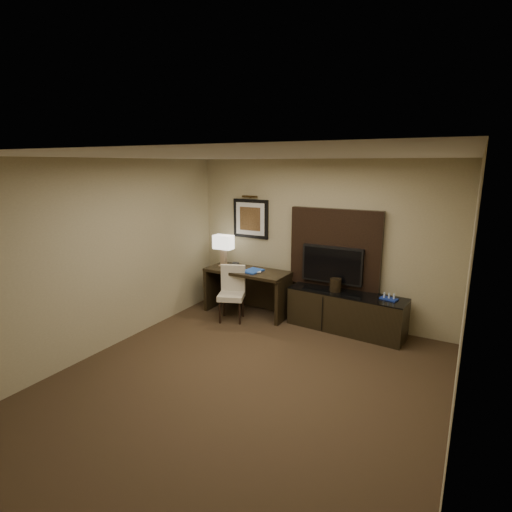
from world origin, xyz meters
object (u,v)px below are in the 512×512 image
Objects in this scene: credenza at (346,312)px; tv at (332,265)px; desk_chair at (231,296)px; minibar_tray at (389,297)px; desk_phone at (233,266)px; ice_bucket at (335,285)px; table_lamp at (224,250)px; desk at (247,292)px.

credenza is 1.84× the size of tv.
minibar_tray is (2.48, 0.50, 0.24)m from desk_chair.
desk_phone is (-2.03, -0.12, 0.53)m from credenza.
desk_chair is (-1.83, -0.51, 0.12)m from credenza.
ice_bucket is at bearing 179.99° from minibar_tray.
tv is at bearing 126.57° from ice_bucket.
credenza is 3.08× the size of table_lamp.
desk is at bearing -177.12° from ice_bucket.
desk is 1.69× the size of desk_chair.
credenza is 2.42m from table_lamp.
table_lamp is at bearing 143.66° from desk_phone.
tv is at bearing 5.67° from table_lamp.
desk_phone is at bearing -176.35° from ice_bucket.
table_lamp is 2.90× the size of ice_bucket.
desk_phone is (-0.20, 0.39, 0.41)m from desk_chair.
desk_chair is at bearing -168.51° from minibar_tray.
desk_phone is (-1.73, -0.28, -0.17)m from tv.
desk_chair reaches higher than credenza.
credenza is 0.78m from tv.
desk_phone is (-0.27, -0.04, 0.45)m from desk.
desk_chair is at bearing -45.91° from table_lamp.
ice_bucket is 0.83m from minibar_tray.
tv reaches higher than desk.
desk_chair is at bearing -97.40° from desk.
desk is at bearing -4.73° from table_lamp.
desk reaches higher than minibar_tray.
credenza is 7.44× the size of minibar_tray.
ice_bucket is (2.10, 0.04, -0.36)m from table_lamp.
ice_bucket is at bearing 4.79° from desk.
minibar_tray is at bearing -15.95° from desk_phone.
table_lamp reaches higher than desk_chair.
table_lamp reaches higher than ice_bucket.
desk is 2.43m from minibar_tray.
desk_chair is at bearing -160.17° from credenza.
minibar_tray is (0.83, -0.00, -0.06)m from ice_bucket.
desk_chair is at bearing -81.11° from desk_phone.
credenza is at bearing 1.04° from table_lamp.
desk_chair reaches higher than minibar_tray.
tv is (-0.31, 0.16, 0.70)m from credenza.
desk is 0.81× the size of credenza.
credenza is 2.11m from desk_phone.
desk is at bearing -170.65° from tv.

